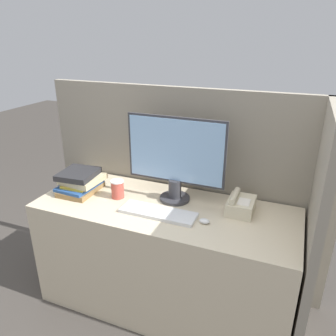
{
  "coord_description": "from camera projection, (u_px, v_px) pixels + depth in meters",
  "views": [
    {
      "loc": [
        0.69,
        -1.32,
        1.73
      ],
      "look_at": [
        0.01,
        0.34,
        1.0
      ],
      "focal_mm": 35.0,
      "sensor_mm": 36.0,
      "label": 1
    }
  ],
  "objects": [
    {
      "name": "mouse",
      "position": [
        205.0,
        221.0,
        1.83
      ],
      "size": [
        0.06,
        0.04,
        0.03
      ],
      "color": "silver",
      "rests_on": "desk"
    },
    {
      "name": "desk",
      "position": [
        165.0,
        257.0,
        2.15
      ],
      "size": [
        1.61,
        0.62,
        0.75
      ],
      "color": "beige",
      "rests_on": "ground_plane"
    },
    {
      "name": "coffee_cup",
      "position": [
        118.0,
        189.0,
        2.11
      ],
      "size": [
        0.09,
        0.09,
        0.12
      ],
      "color": "#BF4C3F",
      "rests_on": "desk"
    },
    {
      "name": "keyboard",
      "position": [
        158.0,
        213.0,
        1.93
      ],
      "size": [
        0.46,
        0.14,
        0.02
      ],
      "color": "silver",
      "rests_on": "desk"
    },
    {
      "name": "cubicle_panel_right",
      "position": [
        311.0,
        239.0,
        1.75
      ],
      "size": [
        0.04,
        0.68,
        1.43
      ],
      "color": "gray",
      "rests_on": "ground_plane"
    },
    {
      "name": "monitor",
      "position": [
        175.0,
        159.0,
        2.0
      ],
      "size": [
        0.63,
        0.19,
        0.54
      ],
      "color": "#333338",
      "rests_on": "desk"
    },
    {
      "name": "cubicle_panel_rear",
      "position": [
        183.0,
        189.0,
        2.32
      ],
      "size": [
        2.01,
        0.04,
        1.43
      ],
      "color": "gray",
      "rests_on": "ground_plane"
    },
    {
      "name": "ground_plane",
      "position": [
        145.0,
        336.0,
        2.03
      ],
      "size": [
        12.0,
        12.0,
        0.0
      ],
      "primitive_type": "plane",
      "color": "#423D38"
    },
    {
      "name": "desk_telephone",
      "position": [
        240.0,
        205.0,
        1.94
      ],
      "size": [
        0.15,
        0.2,
        0.12
      ],
      "color": "beige",
      "rests_on": "desk"
    },
    {
      "name": "book_stack",
      "position": [
        81.0,
        181.0,
        2.19
      ],
      "size": [
        0.27,
        0.29,
        0.15
      ],
      "color": "olive",
      "rests_on": "desk"
    }
  ]
}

